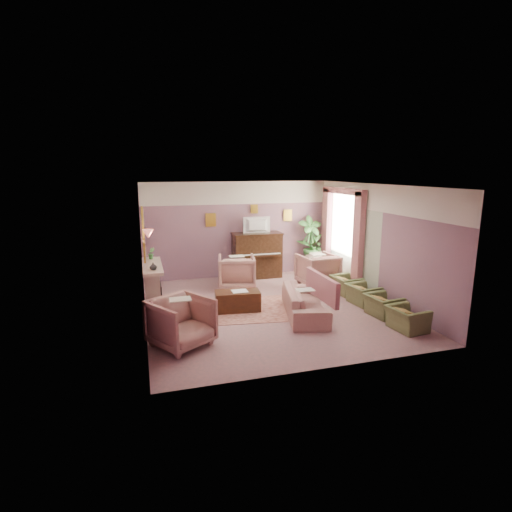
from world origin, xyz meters
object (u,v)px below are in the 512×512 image
object	(u,v)px
piano	(257,256)
floral_armchair_front	(181,320)
floral_armchair_left	(237,270)
coffee_table	(238,301)
television	(257,224)
olive_chair_c	(363,291)
olive_chair_d	(346,282)
olive_chair_b	(383,302)
side_table	(313,262)
sofa	(305,297)
olive_chair_a	(407,315)
floral_armchair_right	(318,268)

from	to	relation	value
piano	floral_armchair_front	distance (m)	4.94
floral_armchair_left	floral_armchair_front	world-z (taller)	same
coffee_table	floral_armchair_front	distance (m)	2.08
television	olive_chair_c	xyz separation A→B (m)	(1.72, -3.00, -1.29)
piano	olive_chair_d	distance (m)	2.84
piano	coffee_table	size ratio (longest dim) A/B	1.40
floral_armchair_front	olive_chair_b	size ratio (longest dim) A/B	1.37
side_table	sofa	bearing A→B (deg)	-117.15
coffee_table	olive_chair_a	world-z (taller)	olive_chair_a
floral_armchair_left	side_table	bearing A→B (deg)	18.73
sofa	side_table	bearing A→B (deg)	62.85
olive_chair_a	olive_chair_b	world-z (taller)	same
television	side_table	bearing A→B (deg)	0.32
coffee_table	floral_armchair_front	world-z (taller)	floral_armchair_front
sofa	olive_chair_d	distance (m)	1.95
olive_chair_a	olive_chair_b	distance (m)	0.82
floral_armchair_right	olive_chair_c	xyz separation A→B (m)	(0.39, -1.72, -0.18)
coffee_table	sofa	size ratio (longest dim) A/B	0.50
piano	olive_chair_b	xyz separation A→B (m)	(1.72, -3.87, -0.34)
coffee_table	floral_armchair_right	size ratio (longest dim) A/B	1.01
olive_chair_a	coffee_table	bearing A→B (deg)	145.45
piano	floral_armchair_front	xyz separation A→B (m)	(-2.65, -4.16, -0.16)
television	side_table	xyz separation A→B (m)	(1.80, 0.01, -1.25)
sofa	olive_chair_a	distance (m)	2.11
coffee_table	olive_chair_c	xyz separation A→B (m)	(2.96, -0.40, 0.09)
television	sofa	bearing A→B (deg)	-88.07
olive_chair_c	television	bearing A→B (deg)	119.83
piano	television	bearing A→B (deg)	-90.00
olive_chair_b	olive_chair_c	xyz separation A→B (m)	(0.00, 0.82, 0.00)
piano	floral_armchair_right	world-z (taller)	piano
floral_armchair_left	olive_chair_b	world-z (taller)	floral_armchair_left
television	floral_armchair_left	xyz separation A→B (m)	(-0.84, -0.88, -1.11)
floral_armchair_front	olive_chair_a	xyz separation A→B (m)	(4.37, -0.53, -0.18)
sofa	olive_chair_b	distance (m)	1.70
television	floral_armchair_right	size ratio (longest dim) A/B	0.81
television	floral_armchair_right	world-z (taller)	television
olive_chair_a	olive_chair_b	bearing A→B (deg)	90.00
olive_chair_a	olive_chair_d	distance (m)	2.46
television	olive_chair_c	distance (m)	3.69
piano	olive_chair_c	size ratio (longest dim) A/B	1.94
sofa	olive_chair_d	world-z (taller)	sofa
coffee_table	side_table	world-z (taller)	side_table
olive_chair_c	olive_chair_d	bearing A→B (deg)	90.00
piano	olive_chair_b	bearing A→B (deg)	-66.03
sofa	floral_armchair_right	world-z (taller)	floral_armchair_right
piano	olive_chair_c	bearing A→B (deg)	-60.57
sofa	olive_chair_d	xyz separation A→B (m)	(1.61, 1.09, -0.09)
olive_chair_a	side_table	world-z (taller)	side_table
sofa	floral_armchair_front	world-z (taller)	floral_armchair_front
floral_armchair_right	olive_chair_b	bearing A→B (deg)	-81.32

